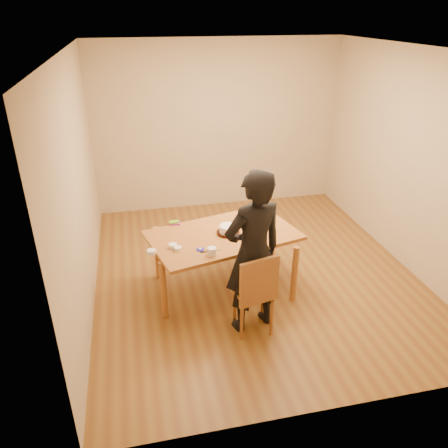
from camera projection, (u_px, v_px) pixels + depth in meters
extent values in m
cube|color=brown|center=(253.00, 271.00, 5.70)|extent=(4.00, 4.50, 0.00)
cube|color=silver|center=(261.00, 49.00, 4.49)|extent=(4.00, 4.50, 0.00)
cube|color=#C8AF8B|center=(218.00, 127.00, 7.06)|extent=(4.00, 0.00, 2.70)
cube|color=#C8AF8B|center=(79.00, 187.00, 4.71)|extent=(0.00, 4.50, 2.70)
cube|color=#C8AF8B|center=(410.00, 161.00, 5.48)|extent=(0.00, 4.50, 2.70)
cube|color=brown|center=(223.00, 235.00, 5.03)|extent=(1.85, 1.36, 0.04)
cube|color=brown|center=(253.00, 292.00, 4.50)|extent=(0.45, 0.45, 0.04)
cylinder|color=#B92D0C|center=(228.00, 232.00, 5.02)|extent=(0.26, 0.26, 0.02)
cylinder|color=white|center=(228.00, 229.00, 5.00)|extent=(0.21, 0.21, 0.07)
ellipsoid|color=white|center=(228.00, 226.00, 4.98)|extent=(0.20, 0.20, 0.03)
cylinder|color=white|center=(212.00, 251.00, 4.57)|extent=(0.10, 0.10, 0.09)
cylinder|color=#211AAB|center=(200.00, 249.00, 4.68)|extent=(0.09, 0.09, 0.01)
ellipsoid|color=white|center=(200.00, 248.00, 4.68)|extent=(0.04, 0.04, 0.02)
cylinder|color=white|center=(178.00, 249.00, 4.67)|extent=(0.08, 0.08, 0.04)
cylinder|color=white|center=(173.00, 246.00, 4.72)|extent=(0.09, 0.09, 0.04)
cylinder|color=white|center=(151.00, 252.00, 4.60)|extent=(0.09, 0.09, 0.04)
cube|color=#D732B2|center=(175.00, 224.00, 5.23)|extent=(0.14, 0.08, 0.02)
cube|color=#20921A|center=(174.00, 222.00, 5.22)|extent=(0.12, 0.07, 0.02)
cube|color=black|center=(207.00, 252.00, 4.64)|extent=(0.15, 0.02, 0.01)
imported|color=black|center=(253.00, 253.00, 4.35)|extent=(0.74, 0.58, 1.77)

